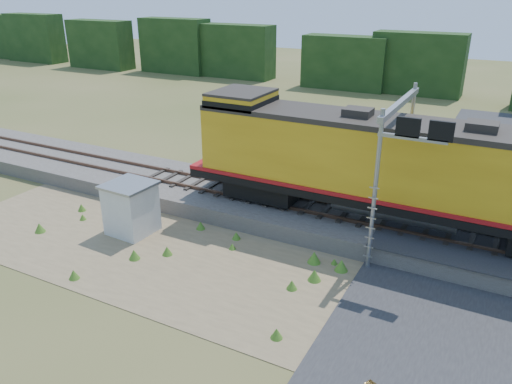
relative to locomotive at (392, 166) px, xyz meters
The scene contains 10 objects.
ground 7.81m from the locomotive, 121.34° to the right, with size 140.00×140.00×0.00m, color #475123.
ballast 4.73m from the locomotive, behind, with size 70.00×5.00×0.80m, color slate.
rails 4.44m from the locomotive, behind, with size 70.00×1.54×0.16m.
dirt_shoulder 8.59m from the locomotive, 135.79° to the right, with size 26.00×8.00×0.03m, color #8C7754.
road 7.06m from the locomotive, 57.53° to the right, with size 7.00×66.00×0.86m.
tree_line_north 32.21m from the locomotive, 96.51° to the left, with size 130.00×3.00×6.50m.
weed_clumps 9.88m from the locomotive, 140.49° to the right, with size 15.00×6.20×0.56m, color #457621, non-canonical shape.
locomotive is the anchor object (origin of this frame).
shed 11.55m from the locomotive, 155.41° to the right, with size 2.10×2.10×2.37m.
signal_gantry 1.65m from the locomotive, 59.96° to the right, with size 2.56×6.20×6.45m.
Camera 1 is at (7.79, -14.11, 10.45)m, focal length 35.00 mm.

